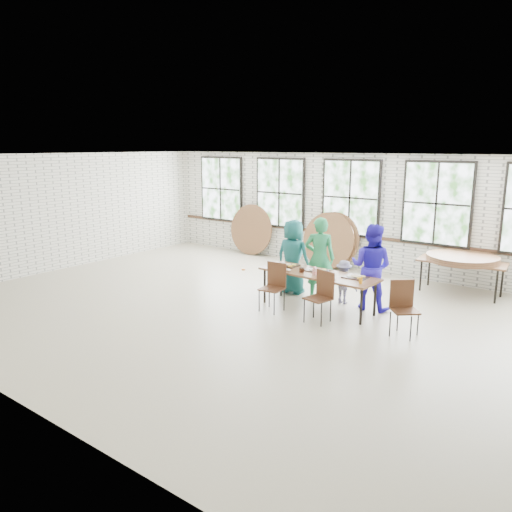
# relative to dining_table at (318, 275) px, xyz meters

# --- Properties ---
(room) EXTENTS (12.00, 12.00, 12.00)m
(room) POSITION_rel_dining_table_xyz_m (-1.06, 3.41, 1.14)
(room) COLOR #B1A68C
(room) RESTS_ON ground
(dining_table) EXTENTS (2.44, 0.92, 0.74)m
(dining_table) POSITION_rel_dining_table_xyz_m (0.00, 0.00, 0.00)
(dining_table) COLOR brown
(dining_table) RESTS_ON ground
(chair_near_left) EXTENTS (0.45, 0.44, 0.95)m
(chair_near_left) POSITION_rel_dining_table_xyz_m (-0.66, -0.56, -0.13)
(chair_near_left) COLOR #4B2B19
(chair_near_left) RESTS_ON ground
(chair_near_right) EXTENTS (0.50, 0.49, 0.95)m
(chair_near_right) POSITION_rel_dining_table_xyz_m (0.41, -0.57, -0.13)
(chair_near_right) COLOR #4B2B19
(chair_near_right) RESTS_ON ground
(chair_spare) EXTENTS (0.58, 0.58, 0.95)m
(chair_spare) POSITION_rel_dining_table_xyz_m (1.85, -0.29, -0.13)
(chair_spare) COLOR #4B2B19
(chair_spare) RESTS_ON ground
(adult_teal) EXTENTS (0.82, 0.55, 1.63)m
(adult_teal) POSITION_rel_dining_table_xyz_m (-1.01, 0.65, 0.13)
(adult_teal) COLOR #18525C
(adult_teal) RESTS_ON ground
(adult_green) EXTENTS (0.75, 0.64, 1.75)m
(adult_green) POSITION_rel_dining_table_xyz_m (-0.35, 0.65, 0.18)
(adult_green) COLOR #22824B
(adult_green) RESTS_ON ground
(toddler) EXTENTS (0.60, 0.36, 0.90)m
(toddler) POSITION_rel_dining_table_xyz_m (0.23, 0.65, -0.24)
(toddler) COLOR #1B1645
(toddler) RESTS_ON ground
(adult_blue) EXTENTS (0.88, 0.71, 1.71)m
(adult_blue) POSITION_rel_dining_table_xyz_m (0.82, 0.65, 0.17)
(adult_blue) COLOR #2A1CC7
(adult_blue) RESTS_ON ground
(storage_table) EXTENTS (1.86, 0.90, 0.74)m
(storage_table) POSITION_rel_dining_table_xyz_m (1.97, 2.79, -0.00)
(storage_table) COLOR brown
(storage_table) RESTS_ON ground
(tabletop_clutter) EXTENTS (2.06, 0.61, 0.11)m
(tabletop_clutter) POSITION_rel_dining_table_xyz_m (0.06, -0.02, 0.08)
(tabletop_clutter) COLOR black
(tabletop_clutter) RESTS_ON dining_table
(round_tops_stacked) EXTENTS (1.50, 1.50, 0.13)m
(round_tops_stacked) POSITION_rel_dining_table_xyz_m (1.97, 2.79, 0.12)
(round_tops_stacked) COLOR brown
(round_tops_stacked) RESTS_ON storage_table
(round_tops_leaning) EXTENTS (4.24, 0.43, 1.49)m
(round_tops_leaning) POSITION_rel_dining_table_xyz_m (-2.38, 3.22, 0.05)
(round_tops_leaning) COLOR brown
(round_tops_leaning) RESTS_ON ground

